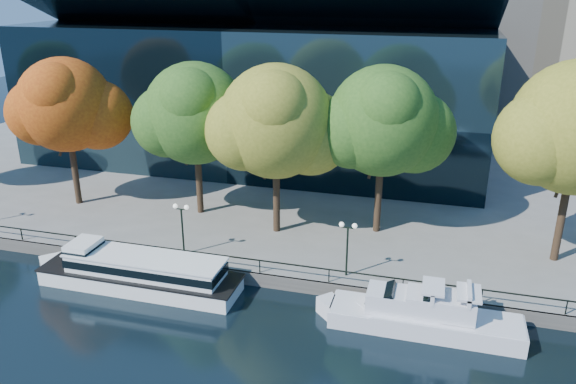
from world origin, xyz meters
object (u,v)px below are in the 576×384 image
(tree_1, at_px, (67,107))
(tree_4, at_px, (385,124))
(tree_2, at_px, (197,116))
(tour_boat, at_px, (135,270))
(cruiser_far, at_px, (439,317))
(cruiser_near, at_px, (403,313))
(lamp_1, at_px, (182,218))
(tree_3, at_px, (278,124))
(lamp_2, at_px, (348,237))

(tree_1, height_order, tree_4, tree_4)
(tree_2, relative_size, tree_4, 0.98)
(tree_1, xyz_separation_m, tree_2, (11.86, 0.99, -0.27))
(tree_4, bearing_deg, tour_boat, -142.94)
(tour_boat, relative_size, cruiser_far, 1.55)
(cruiser_near, xyz_separation_m, tree_2, (-18.69, 11.69, 8.79))
(tree_1, distance_m, tree_2, 11.90)
(cruiser_far, distance_m, tree_1, 35.59)
(tree_1, distance_m, tree_4, 27.57)
(cruiser_near, relative_size, tree_2, 0.83)
(tree_4, height_order, lamp_1, tree_4)
(cruiser_far, relative_size, tree_1, 0.77)
(tour_boat, xyz_separation_m, lamp_1, (1.99, 3.83, 2.70))
(tour_boat, xyz_separation_m, cruiser_far, (20.91, 0.00, -0.22))
(tree_4, bearing_deg, cruiser_far, -66.44)
(cruiser_far, relative_size, tree_2, 0.77)
(cruiser_near, height_order, tree_3, tree_3)
(lamp_2, bearing_deg, tree_1, 165.31)
(tour_boat, bearing_deg, tree_1, 137.81)
(tour_boat, height_order, tree_4, tree_4)
(tree_1, bearing_deg, tour_boat, -42.19)
(tour_boat, bearing_deg, cruiser_near, 0.03)
(tree_2, height_order, lamp_2, tree_2)
(cruiser_near, distance_m, lamp_2, 6.47)
(lamp_1, bearing_deg, tree_1, 153.51)
(tour_boat, bearing_deg, tree_4, 37.06)
(tree_2, bearing_deg, tree_1, -175.21)
(tree_2, bearing_deg, cruiser_near, -32.03)
(tree_3, xyz_separation_m, tree_4, (7.97, 2.20, 0.05))
(tree_1, relative_size, tree_4, 0.98)
(tree_2, xyz_separation_m, lamp_2, (14.39, -7.87, -5.80))
(cruiser_near, relative_size, lamp_1, 2.75)
(cruiser_far, bearing_deg, cruiser_near, 179.74)
(cruiser_near, height_order, tree_1, tree_1)
(tour_boat, relative_size, cruiser_near, 1.44)
(cruiser_far, relative_size, tree_3, 0.75)
(tree_2, bearing_deg, tree_4, 0.66)
(tree_3, distance_m, tree_4, 8.27)
(cruiser_near, bearing_deg, lamp_2, 138.37)
(tree_4, bearing_deg, lamp_2, -99.12)
(tree_1, distance_m, tree_3, 19.60)
(cruiser_near, relative_size, tree_4, 0.81)
(cruiser_far, relative_size, lamp_1, 2.55)
(cruiser_near, relative_size, cruiser_far, 1.08)
(tree_1, height_order, tree_3, tree_3)
(cruiser_near, relative_size, tree_1, 0.83)
(cruiser_near, bearing_deg, lamp_1, 167.15)
(tour_boat, xyz_separation_m, tree_3, (7.76, 9.68, 8.77))
(cruiser_far, bearing_deg, tree_2, 150.72)
(tree_1, relative_size, tree_3, 0.98)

